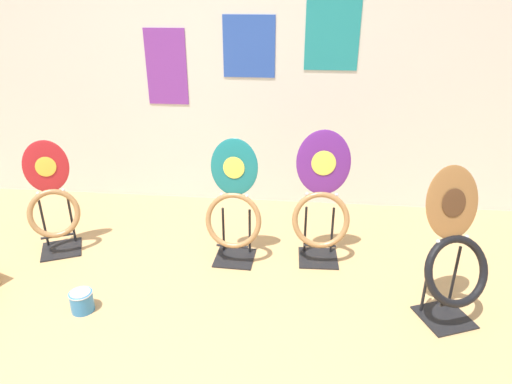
{
  "coord_description": "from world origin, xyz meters",
  "views": [
    {
      "loc": [
        0.67,
        -1.44,
        1.82
      ],
      "look_at": [
        0.39,
        1.34,
        0.55
      ],
      "focal_mm": 32.0,
      "sensor_mm": 36.0,
      "label": 1
    }
  ],
  "objects_px": {
    "toilet_seat_display_woodgrain": "(454,257)",
    "toilet_seat_display_purple_note": "(322,202)",
    "paint_can": "(82,300)",
    "toilet_seat_display_teal_sax": "(234,207)",
    "toilet_seat_display_crimson_swirl": "(52,203)"
  },
  "relations": [
    {
      "from": "paint_can",
      "to": "toilet_seat_display_crimson_swirl",
      "type": "bearing_deg",
      "value": 125.89
    },
    {
      "from": "paint_can",
      "to": "toilet_seat_display_woodgrain",
      "type": "bearing_deg",
      "value": 4.44
    },
    {
      "from": "toilet_seat_display_teal_sax",
      "to": "paint_can",
      "type": "bearing_deg",
      "value": -141.09
    },
    {
      "from": "toilet_seat_display_woodgrain",
      "to": "paint_can",
      "type": "height_order",
      "value": "toilet_seat_display_woodgrain"
    },
    {
      "from": "toilet_seat_display_purple_note",
      "to": "paint_can",
      "type": "height_order",
      "value": "toilet_seat_display_purple_note"
    },
    {
      "from": "toilet_seat_display_teal_sax",
      "to": "toilet_seat_display_woodgrain",
      "type": "bearing_deg",
      "value": -20.88
    },
    {
      "from": "toilet_seat_display_woodgrain",
      "to": "toilet_seat_display_purple_note",
      "type": "height_order",
      "value": "toilet_seat_display_purple_note"
    },
    {
      "from": "toilet_seat_display_purple_note",
      "to": "toilet_seat_display_crimson_swirl",
      "type": "relative_size",
      "value": 1.13
    },
    {
      "from": "toilet_seat_display_woodgrain",
      "to": "toilet_seat_display_crimson_swirl",
      "type": "bearing_deg",
      "value": 169.54
    },
    {
      "from": "toilet_seat_display_woodgrain",
      "to": "toilet_seat_display_purple_note",
      "type": "relative_size",
      "value": 0.97
    },
    {
      "from": "toilet_seat_display_teal_sax",
      "to": "toilet_seat_display_purple_note",
      "type": "bearing_deg",
      "value": 6.07
    },
    {
      "from": "toilet_seat_display_teal_sax",
      "to": "toilet_seat_display_crimson_swirl",
      "type": "bearing_deg",
      "value": -179.14
    },
    {
      "from": "toilet_seat_display_purple_note",
      "to": "toilet_seat_display_crimson_swirl",
      "type": "height_order",
      "value": "toilet_seat_display_purple_note"
    },
    {
      "from": "paint_can",
      "to": "toilet_seat_display_teal_sax",
      "type": "bearing_deg",
      "value": 38.91
    },
    {
      "from": "toilet_seat_display_teal_sax",
      "to": "toilet_seat_display_purple_note",
      "type": "distance_m",
      "value": 0.61
    }
  ]
}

